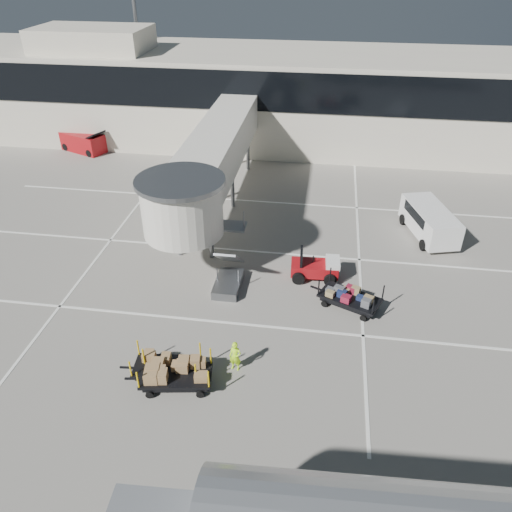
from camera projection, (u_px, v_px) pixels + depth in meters
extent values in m
plane|color=gray|center=(237.00, 351.00, 23.78)|extent=(140.00, 140.00, 0.00)
cube|color=white|center=(244.00, 324.00, 25.44)|extent=(40.00, 0.15, 0.02)
cube|color=white|center=(262.00, 252.00, 31.26)|extent=(40.00, 0.15, 0.02)
cube|color=white|center=(275.00, 202.00, 37.09)|extent=(40.00, 0.15, 0.02)
cube|color=white|center=(359.00, 251.00, 31.36)|extent=(0.15, 30.00, 0.02)
cube|color=white|center=(116.00, 232.00, 33.33)|extent=(0.15, 30.00, 0.02)
cube|color=beige|center=(293.00, 98.00, 46.60)|extent=(64.00, 12.00, 8.00)
cube|color=black|center=(288.00, 93.00, 40.48)|extent=(64.00, 0.12, 3.20)
cube|color=beige|center=(92.00, 39.00, 44.44)|extent=(10.00, 6.00, 2.00)
cylinder|color=slate|center=(139.00, 45.00, 50.00)|extent=(0.36, 0.36, 15.00)
cube|color=silver|center=(217.00, 149.00, 34.44)|extent=(3.00, 18.00, 2.80)
cylinder|color=silver|center=(182.00, 208.00, 26.94)|extent=(4.40, 4.40, 3.00)
cylinder|color=slate|center=(180.00, 181.00, 26.08)|extent=(4.80, 4.80, 0.25)
cylinder|color=slate|center=(179.00, 234.00, 30.27)|extent=(0.28, 0.28, 2.90)
cylinder|color=slate|center=(211.00, 237.00, 30.02)|extent=(0.28, 0.28, 2.90)
cylinder|color=slate|center=(205.00, 186.00, 36.10)|extent=(0.28, 0.28, 2.90)
cylinder|color=slate|center=(233.00, 188.00, 35.85)|extent=(0.28, 0.28, 2.90)
cylinder|color=slate|center=(225.00, 151.00, 41.93)|extent=(0.28, 0.28, 2.90)
cylinder|color=slate|center=(248.00, 153.00, 41.68)|extent=(0.28, 0.28, 2.90)
cube|color=slate|center=(228.00, 284.00, 27.98)|extent=(1.40, 2.60, 0.50)
cube|color=slate|center=(229.00, 258.00, 27.75)|extent=(1.20, 2.60, 2.06)
cube|color=slate|center=(234.00, 226.00, 28.24)|extent=(1.40, 1.20, 0.12)
cube|color=maroon|center=(314.00, 268.00, 28.65)|extent=(2.76, 1.43, 0.67)
cube|color=white|center=(333.00, 263.00, 28.33)|extent=(0.85, 1.27, 0.39)
cube|color=black|center=(301.00, 258.00, 28.34)|extent=(0.20, 1.13, 1.01)
cylinder|color=black|center=(298.00, 278.00, 28.24)|extent=(0.73, 0.32, 0.72)
cylinder|color=black|center=(299.00, 264.00, 29.46)|extent=(0.73, 0.32, 0.72)
cylinder|color=black|center=(330.00, 280.00, 28.11)|extent=(0.73, 0.32, 0.72)
cylinder|color=black|center=(329.00, 266.00, 29.33)|extent=(0.73, 0.32, 0.72)
cube|color=black|center=(350.00, 298.00, 26.37)|extent=(3.52, 2.73, 0.13)
cube|color=black|center=(349.00, 300.00, 26.47)|extent=(3.14, 2.38, 0.26)
cube|color=black|center=(317.00, 288.00, 27.34)|extent=(0.71, 0.38, 0.08)
cylinder|color=black|center=(324.00, 304.00, 26.58)|extent=(0.39, 0.28, 0.36)
cylinder|color=black|center=(336.00, 290.00, 27.59)|extent=(0.39, 0.28, 0.36)
cylinder|color=black|center=(363.00, 318.00, 25.59)|extent=(0.39, 0.28, 0.36)
cylinder|color=black|center=(374.00, 304.00, 26.59)|extent=(0.39, 0.28, 0.36)
cylinder|color=black|center=(319.00, 288.00, 26.30)|extent=(0.07, 0.07, 0.95)
cylinder|color=black|center=(330.00, 275.00, 27.31)|extent=(0.07, 0.07, 0.95)
cylinder|color=black|center=(373.00, 307.00, 24.93)|extent=(0.07, 0.07, 0.95)
cylinder|color=black|center=(383.00, 293.00, 25.94)|extent=(0.07, 0.07, 0.95)
cube|color=#162147|center=(356.00, 295.00, 26.19)|extent=(0.56, 0.51, 0.30)
cube|color=#8F784E|center=(342.00, 289.00, 26.66)|extent=(0.55, 0.47, 0.28)
cube|color=#162147|center=(367.00, 301.00, 25.82)|extent=(0.52, 0.44, 0.30)
cube|color=#8F784E|center=(374.00, 296.00, 26.08)|extent=(0.52, 0.51, 0.41)
cube|color=maroon|center=(366.00, 297.00, 25.96)|extent=(0.53, 0.49, 0.47)
cube|color=#8F784E|center=(360.00, 302.00, 25.71)|extent=(0.53, 0.48, 0.30)
cube|color=#162147|center=(354.00, 295.00, 26.17)|extent=(0.53, 0.46, 0.36)
cube|color=#4D4E52|center=(363.00, 292.00, 26.39)|extent=(0.51, 0.52, 0.35)
cube|color=#8F784E|center=(363.00, 294.00, 26.23)|extent=(0.47, 0.42, 0.42)
cube|color=#8F784E|center=(363.00, 304.00, 25.57)|extent=(0.54, 0.51, 0.35)
cube|color=maroon|center=(355.00, 291.00, 26.49)|extent=(0.65, 0.55, 0.37)
cube|color=black|center=(176.00, 376.00, 21.70)|extent=(3.29, 2.01, 0.12)
cube|color=black|center=(177.00, 379.00, 21.80)|extent=(2.95, 1.73, 0.26)
cube|color=black|center=(133.00, 379.00, 21.76)|extent=(0.72, 0.19, 0.08)
cylinder|color=black|center=(150.00, 394.00, 21.32)|extent=(0.37, 0.20, 0.35)
cylinder|color=black|center=(155.00, 371.00, 22.48)|extent=(0.37, 0.20, 0.35)
cylinder|color=black|center=(200.00, 394.00, 21.34)|extent=(0.37, 0.20, 0.35)
cylinder|color=black|center=(203.00, 370.00, 22.51)|extent=(0.37, 0.20, 0.35)
cylinder|color=yellow|center=(138.00, 380.00, 20.85)|extent=(0.07, 0.07, 0.93)
cylinder|color=yellow|center=(144.00, 357.00, 22.02)|extent=(0.07, 0.07, 0.93)
cylinder|color=yellow|center=(209.00, 380.00, 20.88)|extent=(0.07, 0.07, 0.93)
cylinder|color=yellow|center=(211.00, 356.00, 22.05)|extent=(0.07, 0.07, 0.93)
cube|color=olive|center=(159.00, 364.00, 21.85)|extent=(0.52, 0.60, 0.52)
cube|color=olive|center=(156.00, 375.00, 21.39)|extent=(0.64, 0.53, 0.39)
cube|color=olive|center=(199.00, 379.00, 21.22)|extent=(0.64, 0.64, 0.37)
cube|color=olive|center=(190.00, 377.00, 21.20)|extent=(0.72, 0.64, 0.56)
cube|color=olive|center=(181.00, 378.00, 21.14)|extent=(0.64, 0.59, 0.56)
cube|color=olive|center=(186.00, 373.00, 21.40)|extent=(0.70, 0.48, 0.52)
cube|color=olive|center=(193.00, 367.00, 21.77)|extent=(0.69, 0.52, 0.42)
cube|color=olive|center=(155.00, 370.00, 21.62)|extent=(0.57, 0.60, 0.44)
cube|color=black|center=(167.00, 367.00, 22.18)|extent=(3.07, 1.73, 0.12)
cube|color=black|center=(167.00, 370.00, 22.28)|extent=(2.76, 1.49, 0.25)
cube|color=black|center=(127.00, 368.00, 22.35)|extent=(0.69, 0.14, 0.08)
cylinder|color=black|center=(142.00, 383.00, 21.88)|extent=(0.35, 0.17, 0.33)
cylinder|color=black|center=(149.00, 361.00, 22.99)|extent=(0.35, 0.17, 0.33)
cylinder|color=black|center=(188.00, 385.00, 21.78)|extent=(0.35, 0.17, 0.33)
cylinder|color=black|center=(193.00, 363.00, 22.89)|extent=(0.35, 0.17, 0.33)
cylinder|color=yellow|center=(130.00, 369.00, 21.45)|extent=(0.07, 0.07, 0.88)
cylinder|color=yellow|center=(138.00, 348.00, 22.57)|extent=(0.07, 0.07, 0.88)
cylinder|color=yellow|center=(196.00, 372.00, 21.32)|extent=(0.07, 0.07, 0.88)
cylinder|color=yellow|center=(200.00, 350.00, 22.44)|extent=(0.07, 0.07, 0.88)
cube|color=olive|center=(146.00, 357.00, 22.32)|extent=(0.63, 0.57, 0.43)
cube|color=olive|center=(183.00, 365.00, 21.86)|extent=(0.62, 0.58, 0.51)
cube|color=olive|center=(183.00, 368.00, 21.75)|extent=(0.57, 0.43, 0.41)
cube|color=olive|center=(165.00, 363.00, 22.04)|extent=(0.60, 0.48, 0.36)
cube|color=olive|center=(160.00, 369.00, 21.77)|extent=(0.51, 0.43, 0.35)
cube|color=olive|center=(172.00, 366.00, 21.81)|extent=(0.55, 0.54, 0.47)
imported|color=#B8FF1A|center=(235.00, 356.00, 22.42)|extent=(0.60, 0.44, 1.53)
cube|color=white|center=(430.00, 221.00, 32.40)|extent=(3.37, 5.47, 1.65)
cube|color=white|center=(415.00, 209.00, 34.48)|extent=(2.05, 1.09, 0.96)
cube|color=black|center=(429.00, 213.00, 32.35)|extent=(2.88, 3.63, 0.66)
cylinder|color=black|center=(423.00, 245.00, 31.28)|extent=(0.44, 0.76, 0.72)
cylinder|color=black|center=(454.00, 243.00, 31.50)|extent=(0.44, 0.76, 0.72)
cylinder|color=black|center=(403.00, 219.00, 34.12)|extent=(0.44, 0.76, 0.72)
cylinder|color=black|center=(431.00, 218.00, 34.34)|extent=(0.44, 0.76, 0.72)
cube|color=maroon|center=(83.00, 142.00, 45.60)|extent=(4.56, 3.28, 1.66)
cube|color=black|center=(96.00, 135.00, 44.20)|extent=(1.58, 1.84, 0.59)
cylinder|color=black|center=(66.00, 147.00, 46.00)|extent=(0.72, 0.52, 0.66)
cylinder|color=black|center=(79.00, 142.00, 47.11)|extent=(0.72, 0.52, 0.66)
cylinder|color=black|center=(89.00, 153.00, 44.63)|extent=(0.72, 0.52, 0.66)
cylinder|color=black|center=(102.00, 148.00, 45.74)|extent=(0.72, 0.52, 0.66)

